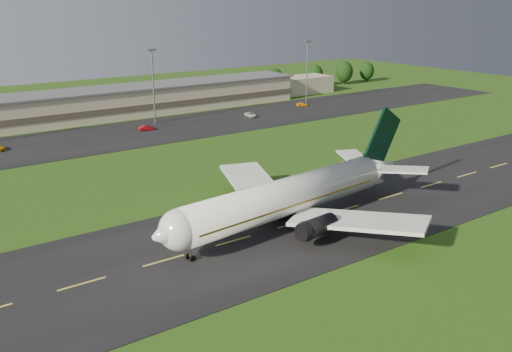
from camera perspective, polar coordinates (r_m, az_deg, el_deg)
ground at (r=94.76m, az=8.90°, el=-3.35°), size 360.00×360.00×0.00m
taxiway at (r=94.74m, az=8.90°, el=-3.32°), size 220.00×30.00×0.10m
apron at (r=152.22m, az=-10.40°, el=4.47°), size 260.00×30.00×0.10m
airliner at (r=85.79m, az=3.37°, el=-2.07°), size 51.24×41.94×15.57m
terminal at (r=175.70m, az=-12.03°, el=7.38°), size 145.00×16.00×8.40m
light_mast_centre at (r=159.28m, az=-10.27°, el=9.68°), size 2.40×1.20×20.35m
light_mast_east at (r=189.41m, az=5.14°, el=11.05°), size 2.40×1.20×20.35m
tree_line at (r=192.50m, az=-7.81°, el=8.67°), size 195.71×8.97×9.70m
service_vehicle_b at (r=152.53m, az=-10.90°, el=4.74°), size 4.18×1.85×1.34m
service_vehicle_c at (r=167.69m, az=-0.54°, el=6.16°), size 2.50×4.69×1.25m
service_vehicle_d at (r=185.07m, az=4.64°, el=7.15°), size 4.36×3.09×1.17m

